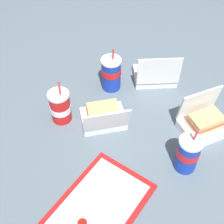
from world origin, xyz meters
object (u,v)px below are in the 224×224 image
(soda_cup_left, at_px, (111,73))
(ketchup_cup, at_px, (82,224))
(soda_cup_center, at_px, (60,107))
(plastic_fork, at_px, (77,195))
(clamshell_sandwich_center, at_px, (204,123))
(clamshell_sandwich_corner, at_px, (104,117))
(soda_cup_right, at_px, (188,154))
(food_tray, at_px, (99,205))
(clamshell_hotdog_left, at_px, (155,74))

(soda_cup_left, bearing_deg, ketchup_cup, -154.00)
(soda_cup_center, distance_m, soda_cup_left, 0.30)
(plastic_fork, relative_size, clamshell_sandwich_center, 0.46)
(clamshell_sandwich_corner, distance_m, soda_cup_right, 0.39)
(clamshell_sandwich_center, xyz_separation_m, soda_cup_right, (-0.21, -0.01, 0.04))
(food_tray, height_order, soda_cup_left, soda_cup_left)
(clamshell_sandwich_corner, xyz_separation_m, clamshell_hotdog_left, (0.38, -0.05, -0.00))
(food_tray, distance_m, soda_cup_right, 0.38)
(clamshell_hotdog_left, bearing_deg, clamshell_sandwich_corner, 172.63)
(ketchup_cup, xyz_separation_m, clamshell_sandwich_corner, (0.42, 0.21, 0.02))
(food_tray, relative_size, ketchup_cup, 9.42)
(clamshell_hotdog_left, distance_m, soda_cup_left, 0.23)
(clamshell_sandwich_corner, height_order, soda_cup_center, soda_cup_center)
(food_tray, height_order, plastic_fork, plastic_fork)
(food_tray, bearing_deg, plastic_fork, 100.86)
(clamshell_sandwich_center, distance_m, soda_cup_left, 0.48)
(clamshell_hotdog_left, bearing_deg, clamshell_sandwich_center, -118.04)
(ketchup_cup, relative_size, clamshell_sandwich_corner, 0.15)
(ketchup_cup, relative_size, soda_cup_center, 0.19)
(clamshell_sandwich_corner, height_order, clamshell_hotdog_left, clamshell_hotdog_left)
(clamshell_sandwich_center, relative_size, soda_cup_left, 1.06)
(food_tray, bearing_deg, clamshell_hotdog_left, 12.79)
(soda_cup_right, xyz_separation_m, soda_cup_center, (-0.07, 0.56, -0.01))
(food_tray, relative_size, plastic_fork, 3.43)
(clamshell_sandwich_corner, xyz_separation_m, soda_cup_left, (0.21, 0.10, 0.04))
(clamshell_sandwich_corner, bearing_deg, soda_cup_center, 114.55)
(food_tray, xyz_separation_m, soda_cup_right, (0.32, -0.18, 0.08))
(ketchup_cup, bearing_deg, soda_cup_center, 47.70)
(clamshell_sandwich_center, bearing_deg, soda_cup_center, 117.40)
(food_tray, relative_size, soda_cup_right, 1.72)
(plastic_fork, xyz_separation_m, soda_cup_left, (0.56, 0.22, 0.07))
(clamshell_sandwich_corner, bearing_deg, soda_cup_right, -90.99)
(clamshell_hotdog_left, height_order, soda_cup_left, soda_cup_left)
(plastic_fork, distance_m, soda_cup_center, 0.40)
(food_tray, height_order, clamshell_hotdog_left, clamshell_hotdog_left)
(food_tray, height_order, soda_cup_right, soda_cup_right)
(food_tray, distance_m, clamshell_hotdog_left, 0.72)
(ketchup_cup, distance_m, plastic_fork, 0.11)
(clamshell_hotdog_left, xyz_separation_m, soda_cup_left, (-0.16, 0.15, 0.04))
(ketchup_cup, distance_m, soda_cup_right, 0.46)
(clamshell_hotdog_left, bearing_deg, soda_cup_center, 154.15)
(clamshell_sandwich_center, bearing_deg, soda_cup_right, -175.91)
(clamshell_hotdog_left, relative_size, soda_cup_left, 1.14)
(plastic_fork, height_order, clamshell_sandwich_center, clamshell_sandwich_center)
(plastic_fork, bearing_deg, ketchup_cup, -126.31)
(food_tray, height_order, soda_cup_center, soda_cup_center)
(ketchup_cup, bearing_deg, clamshell_sandwich_center, -14.89)
(soda_cup_left, bearing_deg, soda_cup_center, 167.15)
(food_tray, bearing_deg, ketchup_cup, 178.45)
(food_tray, bearing_deg, soda_cup_center, 56.65)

